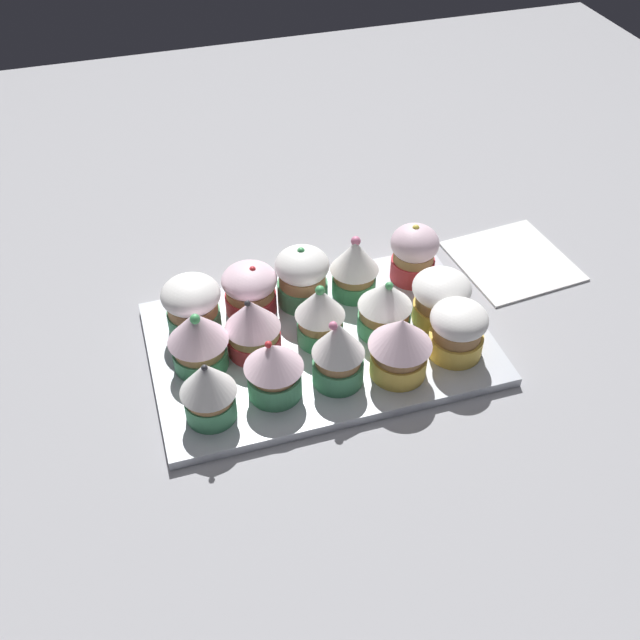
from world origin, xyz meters
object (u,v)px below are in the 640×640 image
Objects in this scene: cupcake_12 at (334,353)px; cupcake_6 at (385,307)px; cupcake_0 at (414,252)px; cupcake_8 at (253,326)px; cupcake_3 at (250,289)px; cupcake_1 at (354,267)px; napkin at (512,260)px; cupcake_5 at (441,297)px; cupcake_13 at (274,368)px; baking_tray at (320,343)px; cupcake_11 at (400,345)px; cupcake_10 at (458,329)px; cupcake_7 at (324,313)px; cupcake_14 at (208,389)px; cupcake_4 at (192,304)px; cupcake_2 at (305,275)px; cupcake_9 at (198,339)px.

cupcake_6 is at bearing -143.46° from cupcake_12.
cupcake_6 is (6.81, 8.03, -0.33)cm from cupcake_0.
cupcake_3 is at bearing -100.19° from cupcake_8.
cupcake_0 is at bearing -175.01° from cupcake_1.
napkin is at bearing -179.39° from cupcake_3.
cupcake_5 is 6.81cm from cupcake_6.
cupcake_6 is at bearing -158.32° from cupcake_13.
cupcake_6 is at bearing 149.72° from cupcake_3.
baking_tray is 5.89× the size of cupcake_3.
baking_tray is 5.01× the size of cupcake_11.
cupcake_10 is at bearing -179.88° from cupcake_13.
baking_tray is at bearing -24.44° from cupcake_10.
cupcake_7 reaches higher than cupcake_14.
cupcake_0 is 1.02× the size of cupcake_11.
cupcake_4 is at bearing 2.29° from napkin.
cupcake_3 is 0.82× the size of cupcake_7.
cupcake_7 is (-13.73, 6.14, 0.31)cm from cupcake_4.
cupcake_12 is (14.79, 13.94, 0.24)cm from cupcake_0.
cupcake_5 is at bearing 90.01° from cupcake_0.
cupcake_0 reaches higher than cupcake_6.
cupcake_2 is 1.03× the size of cupcake_8.
cupcake_5 is 10.22cm from cupcake_11.
napkin is (-15.01, -14.10, -4.33)cm from cupcake_10.
napkin is at bearing -160.34° from cupcake_14.
cupcake_14 reaches higher than napkin.
cupcake_6 is 0.93× the size of cupcake_7.
cupcake_0 is 31.91cm from cupcake_14.
cupcake_5 is at bearing -166.48° from cupcake_14.
cupcake_11 is at bearing 40.93° from cupcake_5.
cupcake_12 is at bearing 154.09° from cupcake_9.
cupcake_11 is (-6.12, 7.34, 0.12)cm from cupcake_7.
cupcake_4 is 0.94× the size of cupcake_6.
cupcake_11 reaches higher than cupcake_5.
cupcake_0 is at bearing 1.53° from napkin.
cupcake_7 is (-0.47, 0.01, 4.53)cm from baking_tray.
cupcake_6 is 0.92× the size of cupcake_9.
cupcake_6 is 21.13cm from cupcake_9.
cupcake_13 is 38.69cm from napkin.
cupcake_13 is at bearing 14.92° from cupcake_5.
cupcake_7 is at bearing -4.81° from cupcake_6.
cupcake_4 is 1.04× the size of cupcake_10.
cupcake_10 is at bearing 135.18° from cupcake_2.
cupcake_9 is 1.11× the size of cupcake_13.
cupcake_7 is 0.55× the size of napkin.
cupcake_13 is at bearing 42.44° from baking_tray.
cupcake_5 is 29.03cm from cupcake_14.
cupcake_4 is at bearing 2.70° from cupcake_0.
baking_tray is at bearing 27.47° from cupcake_0.
cupcake_9 reaches higher than cupcake_2.
baking_tray is at bearing 155.16° from cupcake_4.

